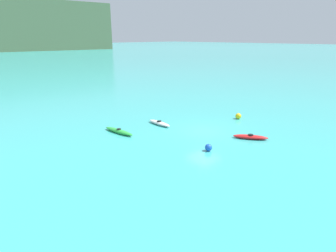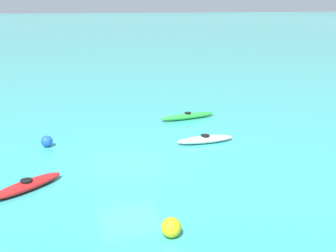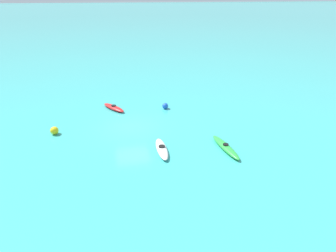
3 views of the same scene
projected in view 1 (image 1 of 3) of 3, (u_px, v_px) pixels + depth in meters
name	position (u px, v px, depth m)	size (l,w,h in m)	color
ground_plane	(204.00, 131.00, 24.13)	(600.00, 600.00, 0.00)	#38ADA8
kayak_green	(119.00, 131.00, 23.58)	(0.91, 3.29, 0.37)	green
kayak_white	(159.00, 123.00, 25.78)	(0.68, 2.71, 0.37)	white
kayak_red	(250.00, 137.00, 22.24)	(1.98, 2.58, 0.37)	red
buoy_blue	(209.00, 147.00, 19.90)	(0.51, 0.51, 0.51)	blue
buoy_yellow	(238.00, 116.00, 27.62)	(0.56, 0.56, 0.56)	yellow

